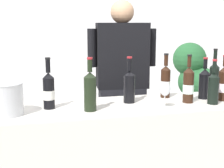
% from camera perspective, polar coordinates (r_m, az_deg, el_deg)
% --- Properties ---
extents(wall_back, '(8.00, 0.10, 2.80)m').
position_cam_1_polar(wall_back, '(4.73, -6.34, 9.66)').
color(wall_back, white).
rests_on(wall_back, ground_plane).
extents(counter, '(2.31, 0.56, 0.91)m').
position_cam_1_polar(counter, '(2.41, 3.09, -14.16)').
color(counter, beige).
rests_on(counter, ground_plane).
extents(wine_bottle_0, '(0.07, 0.07, 0.33)m').
position_cam_1_polar(wine_bottle_0, '(2.49, 9.29, 0.49)').
color(wine_bottle_0, black).
rests_on(wine_bottle_0, counter).
extents(wine_bottle_1, '(0.08, 0.08, 0.34)m').
position_cam_1_polar(wine_bottle_1, '(2.16, -10.95, -1.06)').
color(wine_bottle_1, black).
rests_on(wine_bottle_1, counter).
extents(wine_bottle_2, '(0.08, 0.08, 0.34)m').
position_cam_1_polar(wine_bottle_2, '(2.07, -3.84, -1.06)').
color(wine_bottle_2, black).
rests_on(wine_bottle_2, counter).
extents(wine_bottle_3, '(0.08, 0.08, 0.33)m').
position_cam_1_polar(wine_bottle_3, '(2.49, 18.85, 0.09)').
color(wine_bottle_3, black).
rests_on(wine_bottle_3, counter).
extents(wine_bottle_4, '(0.08, 0.08, 0.31)m').
position_cam_1_polar(wine_bottle_4, '(2.51, 15.78, 0.21)').
color(wine_bottle_4, black).
rests_on(wine_bottle_4, counter).
extents(wine_bottle_5, '(0.07, 0.07, 0.31)m').
position_cam_1_polar(wine_bottle_5, '(2.36, 17.22, -0.54)').
color(wine_bottle_5, black).
rests_on(wine_bottle_5, counter).
extents(wine_bottle_6, '(0.08, 0.08, 0.32)m').
position_cam_1_polar(wine_bottle_6, '(2.29, 3.02, -0.24)').
color(wine_bottle_6, black).
rests_on(wine_bottle_6, counter).
extents(wine_bottle_7, '(0.08, 0.08, 0.34)m').
position_cam_1_polar(wine_bottle_7, '(2.35, 13.14, -0.13)').
color(wine_bottle_7, black).
rests_on(wine_bottle_7, counter).
extents(wine_bottle_8, '(0.07, 0.07, 0.36)m').
position_cam_1_polar(wine_bottle_8, '(2.64, 17.32, 0.85)').
color(wine_bottle_8, black).
rests_on(wine_bottle_8, counter).
extents(wine_glass, '(0.07, 0.07, 0.17)m').
position_cam_1_polar(wine_glass, '(2.18, 9.20, -1.03)').
color(wine_glass, silver).
rests_on(wine_glass, counter).
extents(ice_bucket, '(0.23, 0.23, 0.20)m').
position_cam_1_polar(ice_bucket, '(2.08, -18.15, -2.42)').
color(ice_bucket, silver).
rests_on(ice_bucket, counter).
extents(person_server, '(0.60, 0.29, 1.65)m').
position_cam_1_polar(person_server, '(2.91, 1.71, -2.48)').
color(person_server, black).
rests_on(person_server, ground_plane).
extents(potted_shrub, '(0.53, 0.57, 1.24)m').
position_cam_1_polar(potted_shrub, '(4.00, 14.69, -0.59)').
color(potted_shrub, brown).
rests_on(potted_shrub, ground_plane).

